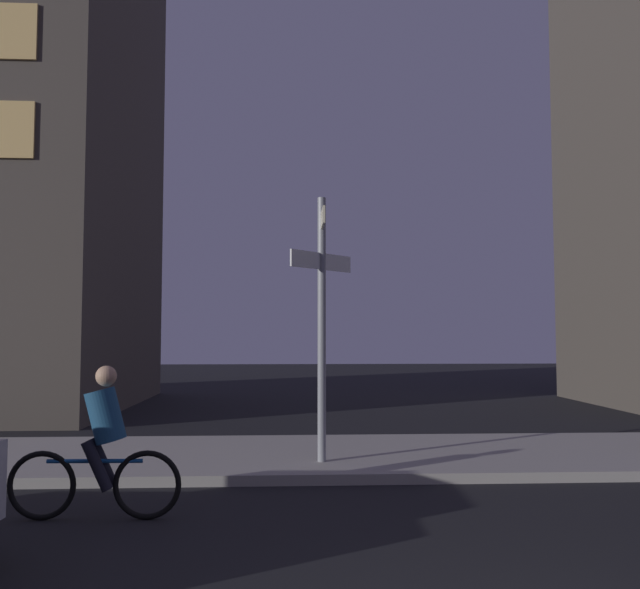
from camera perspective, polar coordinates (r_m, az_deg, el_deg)
sidewalk_kerb at (r=10.42m, az=5.38°, el=-13.85°), size 40.00×3.34×0.14m
signpost at (r=9.38m, az=0.15°, el=-1.07°), size 0.92×1.21×3.79m
cyclist at (r=7.42m, az=-18.69°, el=-12.59°), size 1.82×0.33×1.61m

